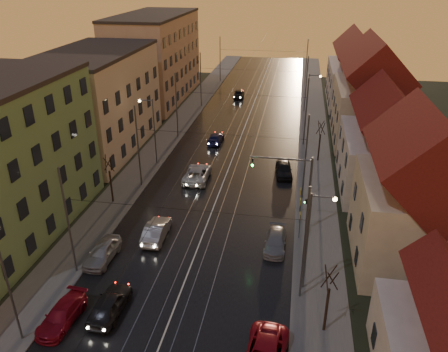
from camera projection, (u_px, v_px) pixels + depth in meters
The scene contains 40 objects.
road at pixel (240, 139), 60.27m from camera, with size 16.00×120.00×0.04m, color black.
sidewalk_left at pixel (170, 134), 61.78m from camera, with size 4.00×120.00×0.15m, color #4C4C4C.
sidewalk_right at pixel (314, 143), 58.72m from camera, with size 4.00×120.00×0.15m, color #4C4C4C.
tram_rail_0 at pixel (225, 137), 60.59m from camera, with size 0.06×120.00×0.03m, color gray.
tram_rail_1 at pixel (235, 138), 60.38m from camera, with size 0.06×120.00×0.03m, color gray.
tram_rail_2 at pixel (246, 139), 60.14m from camera, with size 0.06×120.00×0.03m, color gray.
tram_rail_3 at pixel (256, 139), 59.92m from camera, with size 0.06×120.00×0.03m, color gray.
apartment_left_2 at pixel (97, 103), 55.03m from camera, with size 10.00×20.00×12.00m, color beige.
apartment_left_3 at pixel (155, 59), 75.89m from camera, with size 10.00×24.00×14.00m, color tan.
house_right_1 at pixel (418, 201), 33.12m from camera, with size 8.67×10.20×10.80m.
house_right_2 at pixel (388, 148), 45.01m from camera, with size 9.18×12.24×9.20m.
house_right_3 at pixel (371, 98), 57.82m from camera, with size 9.18×14.28×11.50m.
house_right_4 at pixel (357, 74), 74.13m from camera, with size 9.18×16.32×10.00m.
catenary_pole_l_1 at pixel (68, 223), 32.13m from camera, with size 0.16×0.16×9.00m, color #595B60.
catenary_pole_r_1 at pixel (305, 246), 29.50m from camera, with size 0.16×0.16×9.00m, color #595B60.
catenary_pole_l_2 at pixel (138, 147), 45.44m from camera, with size 0.16×0.16×9.00m, color #595B60.
catenary_pole_r_2 at pixel (305, 159), 42.81m from camera, with size 0.16×0.16×9.00m, color #595B60.
catenary_pole_l_3 at pixel (177, 106), 58.75m from camera, with size 0.16×0.16×9.00m, color #595B60.
catenary_pole_r_3 at pixel (306, 113), 56.12m from camera, with size 0.16×0.16×9.00m, color #595B60.
catenary_pole_l_4 at pixel (201, 80), 72.07m from camera, with size 0.16×0.16×9.00m, color #595B60.
catenary_pole_r_4 at pixel (306, 85), 69.44m from camera, with size 0.16×0.16×9.00m, color #595B60.
catenary_pole_l_5 at pixel (220, 60), 88.04m from camera, with size 0.16×0.16×9.00m, color #595B60.
catenary_pole_r_5 at pixel (306, 62), 85.41m from camera, with size 0.16×0.16×9.00m, color #595B60.
street_lamp_0 at pixel (2, 278), 25.83m from camera, with size 1.75×0.32×8.00m.
street_lamp_1 at pixel (312, 233), 30.14m from camera, with size 1.75×0.32×8.00m.
street_lamp_2 at pixel (152, 125), 50.68m from camera, with size 1.75×0.32×8.00m.
street_lamp_3 at pixel (310, 96), 62.09m from camera, with size 1.75×0.32×8.00m.
traffic_light_mast at pixel (298, 184), 37.53m from camera, with size 5.30×0.32×7.20m.
bare_tree_0 at pixel (111, 180), 43.01m from camera, with size 1.09×1.09×5.11m.
bare_tree_1 at pixel (327, 302), 27.47m from camera, with size 1.09×1.09×5.11m.
bare_tree_2 at pixel (320, 142), 52.29m from camera, with size 1.09×1.09×5.11m.
driving_car_0 at pixel (110, 304), 29.73m from camera, with size 1.82×4.53×1.54m, color black.
driving_car_1 at pixel (156, 230), 38.01m from camera, with size 1.62×4.65×1.53m, color #9C9CA1.
driving_car_2 at pixel (197, 173), 48.44m from camera, with size 2.55×5.54×1.54m, color #B1B1B1.
driving_car_3 at pixel (216, 138), 58.67m from camera, with size 1.79×4.40×1.28m, color #171845.
driving_car_4 at pixel (239, 93), 78.84m from camera, with size 1.80×4.48×1.52m, color black.
parked_left_2 at pixel (62, 315), 28.98m from camera, with size 1.79×4.41×1.28m, color maroon.
parked_left_3 at pixel (102, 252), 35.17m from camera, with size 1.79×4.45×1.52m, color #9D9DA2.
parked_right_1 at pixel (275, 242), 36.73m from camera, with size 1.75×4.31×1.25m, color gray.
parked_right_2 at pixel (284, 169), 49.48m from camera, with size 1.79×4.46×1.52m, color black.
Camera 1 is at (7.39, -16.09, 21.56)m, focal length 35.00 mm.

